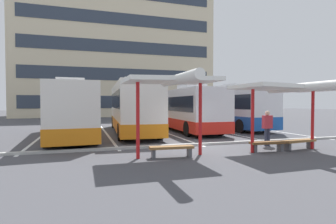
# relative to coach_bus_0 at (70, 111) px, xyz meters

# --- Properties ---
(ground_plane) EXTENTS (160.00, 160.00, 0.00)m
(ground_plane) POSITION_rel_coach_bus_0_xyz_m (6.50, -6.23, -1.64)
(ground_plane) COLOR #47474C
(terminal_building) EXTENTS (31.87, 12.11, 24.28)m
(terminal_building) POSITION_rel_coach_bus_0_xyz_m (6.52, 30.50, 9.14)
(terminal_building) COLOR beige
(terminal_building) RESTS_ON ground
(coach_bus_0) EXTENTS (3.12, 11.08, 3.54)m
(coach_bus_0) POSITION_rel_coach_bus_0_xyz_m (0.00, 0.00, 0.00)
(coach_bus_0) COLOR silver
(coach_bus_0) RESTS_ON ground
(coach_bus_1) EXTENTS (3.26, 11.77, 3.82)m
(coach_bus_1) POSITION_rel_coach_bus_0_xyz_m (4.20, 1.58, 0.15)
(coach_bus_1) COLOR silver
(coach_bus_1) RESTS_ON ground
(coach_bus_2) EXTENTS (2.78, 10.56, 3.52)m
(coach_bus_2) POSITION_rel_coach_bus_0_xyz_m (8.43, 1.76, -0.01)
(coach_bus_2) COLOR silver
(coach_bus_2) RESTS_ON ground
(coach_bus_3) EXTENTS (3.24, 10.21, 3.68)m
(coach_bus_3) POSITION_rel_coach_bus_0_xyz_m (12.46, 2.41, 0.05)
(coach_bus_3) COLOR silver
(coach_bus_3) RESTS_ON ground
(lane_stripe_0) EXTENTS (0.16, 14.00, 0.01)m
(lane_stripe_0) POSITION_rel_coach_bus_0_xyz_m (-1.82, 1.11, -1.63)
(lane_stripe_0) COLOR white
(lane_stripe_0) RESTS_ON ground
(lane_stripe_1) EXTENTS (0.16, 14.00, 0.01)m
(lane_stripe_1) POSITION_rel_coach_bus_0_xyz_m (2.34, 1.11, -1.63)
(lane_stripe_1) COLOR white
(lane_stripe_1) RESTS_ON ground
(lane_stripe_2) EXTENTS (0.16, 14.00, 0.01)m
(lane_stripe_2) POSITION_rel_coach_bus_0_xyz_m (6.50, 1.11, -1.63)
(lane_stripe_2) COLOR white
(lane_stripe_2) RESTS_ON ground
(lane_stripe_3) EXTENTS (0.16, 14.00, 0.01)m
(lane_stripe_3) POSITION_rel_coach_bus_0_xyz_m (10.66, 1.11, -1.63)
(lane_stripe_3) COLOR white
(lane_stripe_3) RESTS_ON ground
(lane_stripe_4) EXTENTS (0.16, 14.00, 0.01)m
(lane_stripe_4) POSITION_rel_coach_bus_0_xyz_m (14.82, 1.11, -1.63)
(lane_stripe_4) COLOR white
(lane_stripe_4) RESTS_ON ground
(waiting_shelter_0) EXTENTS (3.62, 4.07, 3.20)m
(waiting_shelter_0) POSITION_rel_coach_bus_0_xyz_m (4.10, -7.95, 1.32)
(waiting_shelter_0) COLOR red
(waiting_shelter_0) RESTS_ON ground
(bench_0) EXTENTS (1.79, 0.56, 0.45)m
(bench_0) POSITION_rel_coach_bus_0_xyz_m (4.10, -7.88, -1.30)
(bench_0) COLOR brown
(bench_0) RESTS_ON ground
(waiting_shelter_1) EXTENTS (4.29, 4.65, 2.98)m
(waiting_shelter_1) POSITION_rel_coach_bus_0_xyz_m (9.41, -8.22, 1.12)
(waiting_shelter_1) COLOR red
(waiting_shelter_1) RESTS_ON ground
(bench_1) EXTENTS (1.61, 0.55, 0.45)m
(bench_1) POSITION_rel_coach_bus_0_xyz_m (8.51, -7.99, -1.30)
(bench_1) COLOR brown
(bench_1) RESTS_ON ground
(bench_2) EXTENTS (1.86, 0.66, 0.45)m
(bench_2) POSITION_rel_coach_bus_0_xyz_m (10.31, -7.93, -1.30)
(bench_2) COLOR brown
(bench_2) RESTS_ON ground
(platform_kerb) EXTENTS (44.00, 0.24, 0.12)m
(platform_kerb) POSITION_rel_coach_bus_0_xyz_m (6.50, -5.45, -1.58)
(platform_kerb) COLOR #ADADA8
(platform_kerb) RESTS_ON ground
(waiting_passenger_0) EXTENTS (0.52, 0.26, 1.77)m
(waiting_passenger_0) POSITION_rel_coach_bus_0_xyz_m (9.66, -6.51, -0.60)
(waiting_passenger_0) COLOR #33384C
(waiting_passenger_0) RESTS_ON ground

